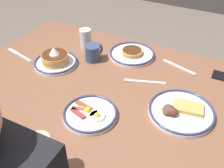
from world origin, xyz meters
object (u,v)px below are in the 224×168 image
at_px(plate_near_main, 55,60).
at_px(drinking_glass, 86,40).
at_px(plate_center_pancakes, 180,111).
at_px(plate_far_companion, 132,54).
at_px(butter_knife, 20,55).
at_px(plate_far_side, 90,114).
at_px(fork_near, 179,67).
at_px(coffee_mug, 93,53).
at_px(fork_far, 144,82).

height_order(plate_near_main, drinking_glass, drinking_glass).
height_order(plate_center_pancakes, plate_far_companion, plate_center_pancakes).
bearing_deg(butter_knife, drinking_glass, -139.50).
bearing_deg(plate_center_pancakes, plate_far_side, 28.82).
bearing_deg(drinking_glass, plate_far_side, 122.94).
xyz_separation_m(plate_near_main, fork_near, (-0.60, -0.27, -0.02)).
xyz_separation_m(fork_near, butter_knife, (0.84, 0.29, -0.00)).
bearing_deg(plate_near_main, butter_knife, 4.19).
bearing_deg(plate_far_side, butter_knife, -21.26).
height_order(coffee_mug, fork_far, coffee_mug).
relative_size(plate_far_side, fork_near, 1.18).
bearing_deg(plate_near_main, plate_far_companion, -141.41).
height_order(plate_far_companion, butter_knife, plate_far_companion).
height_order(plate_near_main, fork_far, plate_near_main).
bearing_deg(butter_knife, plate_far_companion, -153.75).
height_order(plate_center_pancakes, plate_far_side, plate_center_pancakes).
xyz_separation_m(plate_far_companion, butter_knife, (0.57, 0.28, -0.01)).
bearing_deg(butter_knife, plate_center_pancakes, 176.93).
bearing_deg(coffee_mug, fork_near, -162.58).
bearing_deg(plate_far_side, fork_far, -110.53).
bearing_deg(fork_far, plate_far_side, 69.47).
height_order(plate_near_main, coffee_mug, plate_near_main).
distance_m(fork_near, butter_knife, 0.88).
height_order(plate_far_side, coffee_mug, coffee_mug).
relative_size(plate_near_main, plate_center_pancakes, 0.83).
xyz_separation_m(plate_far_side, drinking_glass, (0.31, -0.48, 0.04)).
height_order(plate_near_main, plate_far_side, plate_near_main).
bearing_deg(plate_far_companion, plate_far_side, 93.58).
height_order(drinking_glass, fork_near, drinking_glass).
bearing_deg(fork_far, plate_far_companion, -51.95).
distance_m(plate_far_companion, plate_far_side, 0.51).
relative_size(plate_center_pancakes, fork_far, 1.40).
bearing_deg(plate_far_companion, fork_far, 128.05).
xyz_separation_m(plate_center_pancakes, fork_near, (0.10, -0.34, -0.01)).
distance_m(plate_far_side, coffee_mug, 0.43).
bearing_deg(fork_far, butter_knife, 6.82).
relative_size(coffee_mug, butter_knife, 0.53).
bearing_deg(fork_near, butter_knife, 18.92).
bearing_deg(plate_far_side, plate_near_main, -34.80).
relative_size(plate_near_main, fork_far, 1.16).
bearing_deg(drinking_glass, butter_knife, 40.50).
relative_size(coffee_mug, fork_near, 0.57).
bearing_deg(plate_near_main, plate_far_side, 145.20).
relative_size(coffee_mug, drinking_glass, 0.97).
bearing_deg(coffee_mug, plate_center_pancakes, 159.79).
height_order(fork_far, butter_knife, same).
height_order(plate_far_side, fork_near, plate_far_side).
relative_size(plate_far_companion, fork_far, 1.27).
bearing_deg(plate_center_pancakes, plate_near_main, -5.56).
bearing_deg(coffee_mug, fork_far, 169.17).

